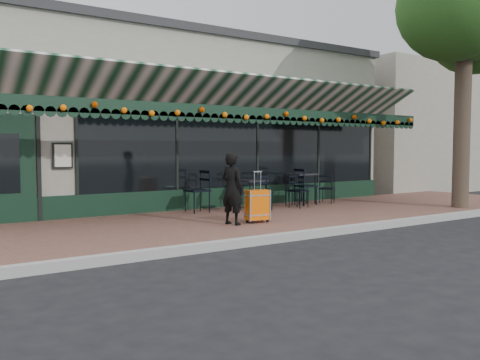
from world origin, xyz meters
TOP-DOWN VIEW (x-y plane):
  - ground at (0.00, 0.00)m, footprint 80.00×80.00m
  - sidewalk at (0.00, 2.00)m, footprint 18.00×4.00m
  - curb at (0.00, -0.08)m, footprint 18.00×0.16m
  - restaurant_building at (0.00, 7.84)m, footprint 12.00×9.60m
  - neighbor_building_right at (13.00, 8.00)m, footprint 12.00×8.00m
  - woman at (-1.15, 1.29)m, footprint 0.48×0.60m
  - suitcase at (-0.58, 1.23)m, footprint 0.48×0.31m
  - cafe_table_a at (2.47, 3.44)m, footprint 0.67×0.67m
  - cafe_table_b at (0.79, 3.33)m, footprint 0.58×0.58m
  - chair_a_left at (1.95, 3.06)m, footprint 0.52×0.52m
  - chair_a_right at (2.38, 3.12)m, footprint 0.53×0.53m
  - chair_a_front at (1.82, 2.76)m, footprint 0.50×0.50m
  - chair_a_extra at (3.18, 3.15)m, footprint 0.54×0.54m
  - chair_b_left at (-0.78, 3.36)m, footprint 0.52×0.52m
  - chair_b_right at (0.13, 3.00)m, footprint 0.44×0.44m
  - chair_b_front at (0.78, 2.89)m, footprint 0.53×0.53m
  - street_tree at (5.56, 0.60)m, footprint 3.78×3.27m

SIDE VIEW (x-z plane):
  - ground at x=0.00m, z-range 0.00..0.00m
  - sidewalk at x=0.00m, z-range 0.00..0.15m
  - curb at x=0.00m, z-range 0.00..0.15m
  - suitcase at x=-0.58m, z-range -0.02..1.01m
  - chair_a_extra at x=3.18m, z-range 0.15..0.94m
  - chair_a_left at x=1.95m, z-range 0.15..0.96m
  - chair_a_front at x=1.82m, z-range 0.15..0.98m
  - chair_b_front at x=0.78m, z-range 0.15..1.00m
  - chair_b_right at x=0.13m, z-range 0.15..1.01m
  - chair_a_right at x=2.38m, z-range 0.15..1.14m
  - chair_b_left at x=-0.78m, z-range 0.15..1.16m
  - cafe_table_b at x=0.79m, z-range 0.43..1.15m
  - woman at x=-1.15m, z-range 0.15..1.57m
  - cafe_table_a at x=2.47m, z-range 0.48..1.31m
  - restaurant_building at x=0.00m, z-range 0.02..4.52m
  - neighbor_building_right at x=13.00m, z-range 0.00..4.80m
  - street_tree at x=5.56m, z-range 1.76..8.70m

